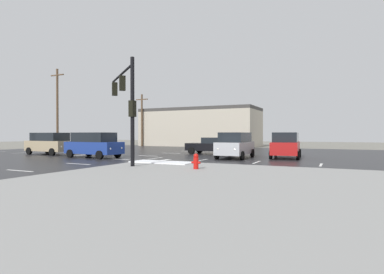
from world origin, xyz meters
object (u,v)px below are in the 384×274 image
at_px(suv_red, 286,145).
at_px(suv_tan, 50,143).
at_px(fire_hydrant, 196,161).
at_px(sedan_black, 212,145).
at_px(utility_pole_far, 57,107).
at_px(traffic_signal_mast, 126,96).
at_px(suv_blue, 94,144).
at_px(suv_silver, 235,145).
at_px(suv_white, 92,142).
at_px(utility_pole_distant, 142,119).

bearing_deg(suv_red, suv_tan, 99.94).
height_order(fire_hydrant, sedan_black, sedan_black).
xyz_separation_m(suv_red, utility_pole_far, (-28.85, 2.86, 4.28)).
height_order(traffic_signal_mast, utility_pole_far, utility_pole_far).
bearing_deg(traffic_signal_mast, suv_blue, 8.71).
xyz_separation_m(suv_silver, sedan_black, (-3.46, 3.63, -0.24)).
relative_size(traffic_signal_mast, suv_white, 1.24).
xyz_separation_m(suv_white, utility_pole_far, (-8.90, 3.21, 4.28)).
distance_m(fire_hydrant, suv_white, 20.20).
distance_m(suv_silver, suv_white, 16.44).
bearing_deg(utility_pole_far, traffic_signal_mast, -31.87).
distance_m(suv_blue, suv_silver, 11.39).
relative_size(suv_blue, suv_red, 1.00).
xyz_separation_m(suv_white, utility_pole_distant, (-4.51, 15.68, 3.23)).
distance_m(suv_tan, suv_white, 4.86).
bearing_deg(suv_silver, utility_pole_distant, -130.92).
distance_m(fire_hydrant, suv_tan, 18.70).
bearing_deg(sedan_black, suv_red, 167.31).
bearing_deg(suv_silver, suv_tan, -80.50).
height_order(suv_tan, utility_pole_far, utility_pole_far).
height_order(traffic_signal_mast, suv_tan, traffic_signal_mast).
xyz_separation_m(suv_silver, suv_red, (3.58, 1.91, 0.00)).
relative_size(suv_blue, utility_pole_far, 0.48).
height_order(sedan_black, utility_pole_distant, utility_pole_distant).
bearing_deg(suv_white, suv_blue, 137.22).
xyz_separation_m(suv_tan, utility_pole_distant, (-3.90, 20.50, 3.23)).
distance_m(fire_hydrant, utility_pole_distant, 34.32).
height_order(suv_tan, suv_white, same).
distance_m(fire_hydrant, suv_red, 11.40).
xyz_separation_m(traffic_signal_mast, suv_blue, (-6.16, 3.83, -3.15)).
relative_size(suv_silver, utility_pole_far, 0.47).
distance_m(suv_silver, utility_pole_distant, 27.27).
bearing_deg(suv_silver, suv_red, 116.71).
height_order(traffic_signal_mast, fire_hydrant, traffic_signal_mast).
xyz_separation_m(suv_blue, utility_pole_far, (-14.76, 9.17, 4.28)).
height_order(traffic_signal_mast, suv_red, traffic_signal_mast).
xyz_separation_m(suv_silver, suv_tan, (-16.97, -3.26, 0.00)).
distance_m(traffic_signal_mast, suv_blue, 7.91).
relative_size(traffic_signal_mast, utility_pole_far, 0.59).
distance_m(sedan_black, suv_white, 13.06).
distance_m(suv_blue, suv_tan, 6.57).
distance_m(suv_white, utility_pole_far, 10.39).
bearing_deg(suv_tan, suv_white, 85.78).
xyz_separation_m(traffic_signal_mast, suv_white, (-12.02, 9.80, -3.15)).
bearing_deg(fire_hydrant, suv_tan, 161.71).
bearing_deg(traffic_signal_mast, suv_red, -87.37).
bearing_deg(suv_tan, suv_blue, -7.02).
xyz_separation_m(sedan_black, suv_red, (7.04, -1.72, 0.24)).
bearing_deg(sedan_black, fire_hydrant, 109.43).
bearing_deg(suv_white, suv_silver, 177.30).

